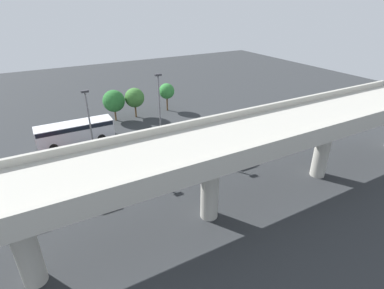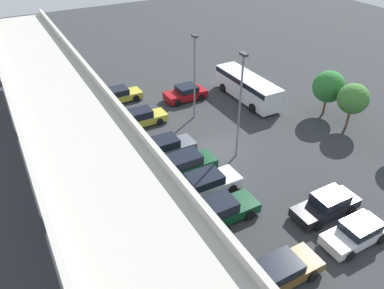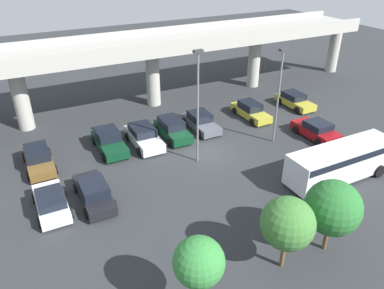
{
  "view_description": "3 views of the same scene",
  "coord_description": "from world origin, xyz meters",
  "views": [
    {
      "loc": [
        10.5,
        27.61,
        15.83
      ],
      "look_at": [
        -3.31,
        2.92,
        1.85
      ],
      "focal_mm": 28.0,
      "sensor_mm": 36.0,
      "label": 1
    },
    {
      "loc": [
        -21.88,
        14.69,
        17.9
      ],
      "look_at": [
        0.0,
        2.67,
        1.37
      ],
      "focal_mm": 35.0,
      "sensor_mm": 36.0,
      "label": 2
    },
    {
      "loc": [
        -13.33,
        -23.06,
        15.32
      ],
      "look_at": [
        -1.87,
        -0.8,
        1.61
      ],
      "focal_mm": 35.0,
      "sensor_mm": 36.0,
      "label": 3
    }
  ],
  "objects": [
    {
      "name": "ground_plane",
      "position": [
        0.0,
        0.0,
        0.0
      ],
      "size": [
        108.29,
        108.29,
        0.0
      ],
      "primitive_type": "plane",
      "color": "#2D3033"
    },
    {
      "name": "highway_overpass",
      "position": [
        0.0,
        11.62,
        5.73
      ],
      "size": [
        51.93,
        6.19,
        7.23
      ],
      "color": "#ADAAA0",
      "rests_on": "ground_plane"
    },
    {
      "name": "parked_car_0",
      "position": [
        -12.57,
        -1.96,
        0.68
      ],
      "size": [
        2.06,
        4.36,
        1.42
      ],
      "rotation": [
        0.0,
        0.0,
        1.57
      ],
      "color": "silver",
      "rests_on": "ground_plane"
    },
    {
      "name": "parked_car_1",
      "position": [
        -9.88,
        -2.21,
        0.71
      ],
      "size": [
        2.05,
        4.87,
        1.54
      ],
      "rotation": [
        0.0,
        0.0,
        1.57
      ],
      "color": "black",
      "rests_on": "ground_plane"
    },
    {
      "name": "parked_car_2",
      "position": [
        -6.97,
        4.28,
        0.75
      ],
      "size": [
        2.17,
        4.87,
        1.64
      ],
      "rotation": [
        0.0,
        0.0,
        -1.57
      ],
      "color": "#0C381E",
      "rests_on": "ground_plane"
    },
    {
      "name": "parked_car_3",
      "position": [
        -4.14,
        3.73,
        0.76
      ],
      "size": [
        2.22,
        4.84,
        1.61
      ],
      "rotation": [
        0.0,
        0.0,
        -1.57
      ],
      "color": "silver",
      "rests_on": "ground_plane"
    },
    {
      "name": "parked_car_4",
      "position": [
        -1.39,
        3.91,
        0.78
      ],
      "size": [
        2.08,
        4.45,
        1.65
      ],
      "rotation": [
        0.0,
        0.0,
        -1.57
      ],
      "color": "#0C381E",
      "rests_on": "ground_plane"
    },
    {
      "name": "parked_car_5",
      "position": [
        1.57,
        4.15,
        0.71
      ],
      "size": [
        2.13,
        4.55,
        1.56
      ],
      "rotation": [
        0.0,
        0.0,
        -1.57
      ],
      "color": "#515660",
      "rests_on": "ground_plane"
    },
    {
      "name": "parked_car_6",
      "position": [
        7.14,
        4.2,
        0.7
      ],
      "size": [
        1.97,
        4.8,
        1.53
      ],
      "rotation": [
        0.0,
        0.0,
        -1.57
      ],
      "color": "gold",
      "rests_on": "ground_plane"
    },
    {
      "name": "parked_car_7",
      "position": [
        9.79,
        -1.95,
        0.7
      ],
      "size": [
        2.25,
        4.39,
        1.5
      ],
      "rotation": [
        0.0,
        0.0,
        1.57
      ],
      "color": "maroon",
      "rests_on": "ground_plane"
    },
    {
      "name": "parked_car_8",
      "position": [
        12.79,
        4.3,
        0.68
      ],
      "size": [
        2.07,
        4.44,
        1.45
      ],
      "rotation": [
        0.0,
        0.0,
        -1.57
      ],
      "color": "gold",
      "rests_on": "ground_plane"
    },
    {
      "name": "parked_car_9",
      "position": [
        -12.55,
        4.05,
        0.7
      ],
      "size": [
        2.1,
        4.86,
        1.44
      ],
      "rotation": [
        0.0,
        0.0,
        -1.57
      ],
      "color": "brown",
      "rests_on": "ground_plane"
    },
    {
      "name": "shuttle_bus",
      "position": [
        6.72,
        -7.61,
        1.52
      ],
      "size": [
        8.72,
        2.71,
        2.52
      ],
      "rotation": [
        0.0,
        0.0,
        3.14
      ],
      "color": "silver",
      "rests_on": "ground_plane"
    },
    {
      "name": "lamp_post_near_aisle",
      "position": [
        5.99,
        -0.88,
        4.72
      ],
      "size": [
        0.7,
        0.35,
        8.06
      ],
      "color": "slate",
      "rests_on": "ground_plane"
    },
    {
      "name": "lamp_post_mid_lot",
      "position": [
        -1.37,
        -0.74,
        5.1
      ],
      "size": [
        0.7,
        0.35,
        8.79
      ],
      "color": "slate",
      "rests_on": "ground_plane"
    },
    {
      "name": "tree_front_left",
      "position": [
        -7.68,
        -12.73,
        3.04
      ],
      "size": [
        2.33,
        2.33,
        4.22
      ],
      "color": "brown",
      "rests_on": "ground_plane"
    },
    {
      "name": "tree_front_centre",
      "position": [
        -2.46,
        -12.39,
        2.9
      ],
      "size": [
        2.78,
        2.78,
        4.3
      ],
      "color": "brown",
      "rests_on": "ground_plane"
    },
    {
      "name": "tree_front_right",
      "position": [
        0.52,
        -12.47,
        2.87
      ],
      "size": [
        3.05,
        3.05,
        4.4
      ],
      "color": "brown",
      "rests_on": "ground_plane"
    }
  ]
}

